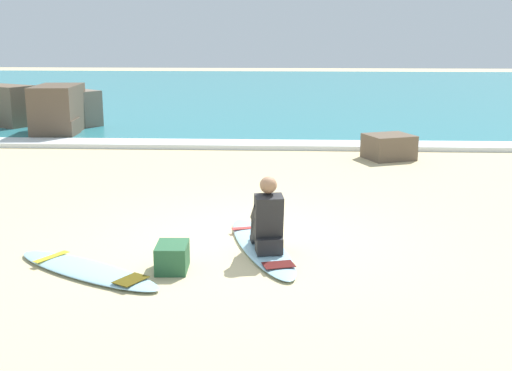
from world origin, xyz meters
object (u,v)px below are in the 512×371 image
surfboard_spare_near (87,270)px  shoreline_rock (389,147)px  surfer_seated (268,222)px  beach_bag (172,257)px  surfboard_main (261,246)px

surfboard_spare_near → shoreline_rock: shoreline_rock is taller
surfboard_spare_near → shoreline_rock: 8.40m
surfer_seated → beach_bag: 1.27m
surfboard_main → shoreline_rock: 6.63m
surfboard_spare_near → surfer_seated: bearing=19.0°
shoreline_rock → beach_bag: 7.79m
surfboard_main → surfer_seated: size_ratio=2.69×
shoreline_rock → surfer_seated: bearing=-111.1°
surfboard_main → surfboard_spare_near: size_ratio=1.17×
surfboard_main → beach_bag: bearing=-141.4°
surfer_seated → beach_bag: bearing=-152.2°
surfer_seated → surfboard_spare_near: (-2.08, -0.72, -0.40)m
surfer_seated → beach_bag: size_ratio=1.97×
surfer_seated → shoreline_rock: (2.45, 6.36, -0.17)m
surfboard_main → beach_bag: (-1.01, -0.81, 0.12)m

